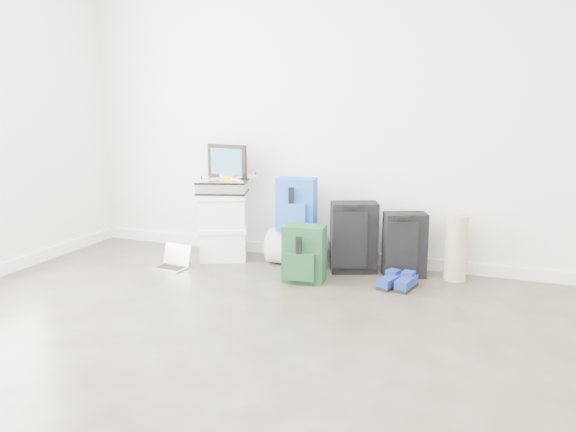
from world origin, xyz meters
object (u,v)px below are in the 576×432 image
at_px(large_suitcase, 354,237).
at_px(boxes_stack, 223,226).
at_px(briefcase, 222,187).
at_px(laptop, 173,262).
at_px(carry_on, 404,245).
at_px(duffel_bag, 297,247).

bearing_deg(large_suitcase, boxes_stack, 159.21).
relative_size(briefcase, laptop, 1.44).
bearing_deg(carry_on, boxes_stack, 158.37).
relative_size(boxes_stack, large_suitcase, 1.02).
relative_size(boxes_stack, duffel_bag, 1.19).
bearing_deg(briefcase, duffel_bag, -12.51).
bearing_deg(boxes_stack, briefcase, -99.53).
bearing_deg(large_suitcase, duffel_bag, 154.40).
bearing_deg(duffel_bag, large_suitcase, -2.87).
height_order(boxes_stack, carry_on, boxes_stack).
bearing_deg(large_suitcase, briefcase, 159.21).
xyz_separation_m(boxes_stack, briefcase, (0.00, -0.00, 0.35)).
relative_size(duffel_bag, large_suitcase, 0.85).
distance_m(briefcase, duffel_bag, 0.84).
relative_size(duffel_bag, laptop, 1.69).
distance_m(briefcase, large_suitcase, 1.23).
distance_m(boxes_stack, duffel_bag, 0.69).
height_order(carry_on, laptop, carry_on).
height_order(briefcase, laptop, briefcase).
distance_m(large_suitcase, carry_on, 0.42).
bearing_deg(duffel_bag, boxes_stack, -174.50).
bearing_deg(large_suitcase, carry_on, -20.70).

